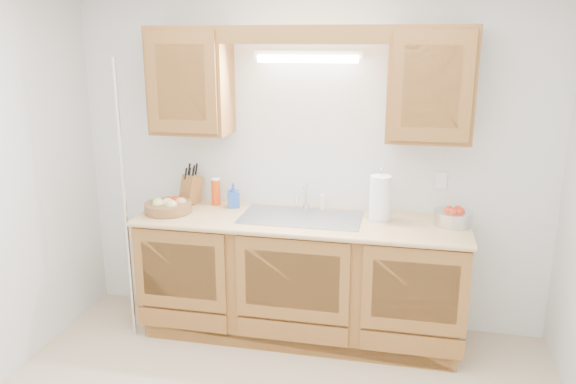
% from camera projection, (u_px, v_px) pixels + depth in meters
% --- Properties ---
extents(room, '(3.52, 3.50, 2.50)m').
position_uv_depth(room, '(255.00, 223.00, 2.71)').
color(room, '#C2A98C').
rests_on(room, ground).
extents(base_cabinets, '(2.20, 0.60, 0.86)m').
position_uv_depth(base_cabinets, '(301.00, 278.00, 4.06)').
color(base_cabinets, brown).
rests_on(base_cabinets, ground).
extents(countertop, '(2.30, 0.63, 0.04)m').
position_uv_depth(countertop, '(301.00, 221.00, 3.93)').
color(countertop, tan).
rests_on(countertop, base_cabinets).
extents(upper_cabinet_left, '(0.55, 0.33, 0.75)m').
position_uv_depth(upper_cabinet_left, '(191.00, 81.00, 3.99)').
color(upper_cabinet_left, brown).
rests_on(upper_cabinet_left, room).
extents(upper_cabinet_right, '(0.55, 0.33, 0.75)m').
position_uv_depth(upper_cabinet_right, '(431.00, 85.00, 3.66)').
color(upper_cabinet_right, brown).
rests_on(upper_cabinet_right, room).
extents(valance, '(2.20, 0.05, 0.12)m').
position_uv_depth(valance, '(302.00, 35.00, 3.60)').
color(valance, brown).
rests_on(valance, room).
extents(fluorescent_fixture, '(0.76, 0.08, 0.08)m').
position_uv_depth(fluorescent_fixture, '(308.00, 56.00, 3.86)').
color(fluorescent_fixture, white).
rests_on(fluorescent_fixture, room).
extents(sink, '(0.84, 0.46, 0.36)m').
position_uv_depth(sink, '(301.00, 227.00, 3.96)').
color(sink, '#9E9EA3').
rests_on(sink, countertop).
extents(wire_shelf_pole, '(0.03, 0.03, 2.00)m').
position_uv_depth(wire_shelf_pole, '(125.00, 204.00, 3.91)').
color(wire_shelf_pole, silver).
rests_on(wire_shelf_pole, ground).
extents(outlet_plate, '(0.08, 0.01, 0.12)m').
position_uv_depth(outlet_plate, '(441.00, 180.00, 3.96)').
color(outlet_plate, white).
rests_on(outlet_plate, room).
extents(fruit_basket, '(0.35, 0.35, 0.11)m').
position_uv_depth(fruit_basket, '(168.00, 206.00, 4.06)').
color(fruit_basket, brown).
rests_on(fruit_basket, countertop).
extents(knife_block, '(0.16, 0.20, 0.31)m').
position_uv_depth(knife_block, '(191.00, 189.00, 4.26)').
color(knife_block, brown).
rests_on(knife_block, countertop).
extents(orange_canister, '(0.07, 0.07, 0.21)m').
position_uv_depth(orange_canister, '(216.00, 191.00, 4.22)').
color(orange_canister, '#D93F0C').
rests_on(orange_canister, countertop).
extents(soap_bottle, '(0.11, 0.11, 0.18)m').
position_uv_depth(soap_bottle, '(234.00, 195.00, 4.16)').
color(soap_bottle, '#2450B5').
rests_on(soap_bottle, countertop).
extents(sponge, '(0.13, 0.10, 0.02)m').
position_uv_depth(sponge, '(381.00, 211.00, 4.05)').
color(sponge, '#CC333F').
rests_on(sponge, countertop).
extents(paper_towel, '(0.19, 0.19, 0.37)m').
position_uv_depth(paper_towel, '(380.00, 198.00, 3.85)').
color(paper_towel, silver).
rests_on(paper_towel, countertop).
extents(apple_bowl, '(0.28, 0.28, 0.13)m').
position_uv_depth(apple_bowl, '(453.00, 217.00, 3.77)').
color(apple_bowl, silver).
rests_on(apple_bowl, countertop).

